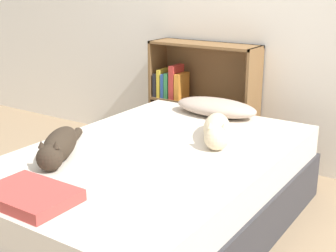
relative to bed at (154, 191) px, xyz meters
The scene contains 7 objects.
ground_plane 0.23m from the bed, ahead, with size 8.00×8.00×0.00m, color #997F60.
bed is the anchor object (origin of this frame).
pillow 0.85m from the bed, 93.00° to the left, with size 0.58×0.28×0.11m.
cat_light 0.50m from the bed, 58.72° to the left, with size 0.37×0.59×0.16m.
cat_dark 0.58m from the bed, 130.36° to the right, with size 0.36×0.54×0.15m.
bookshelf 1.26m from the bed, 108.05° to the left, with size 0.85×0.26×0.90m.
blanket_fold 0.82m from the bed, 95.51° to the right, with size 0.38×0.27×0.05m.
Camera 1 is at (1.37, -1.92, 1.35)m, focal length 50.00 mm.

